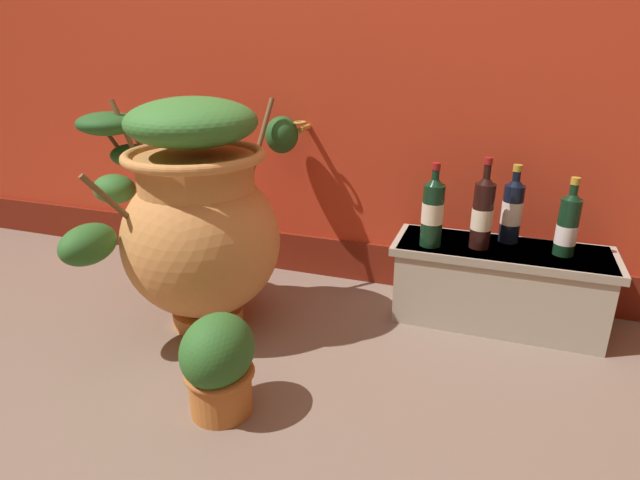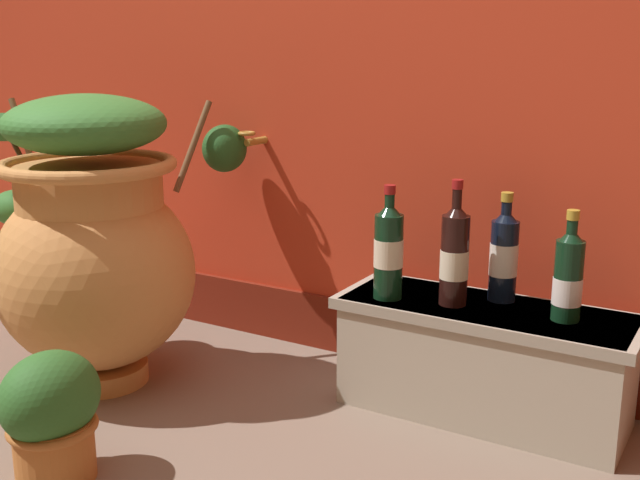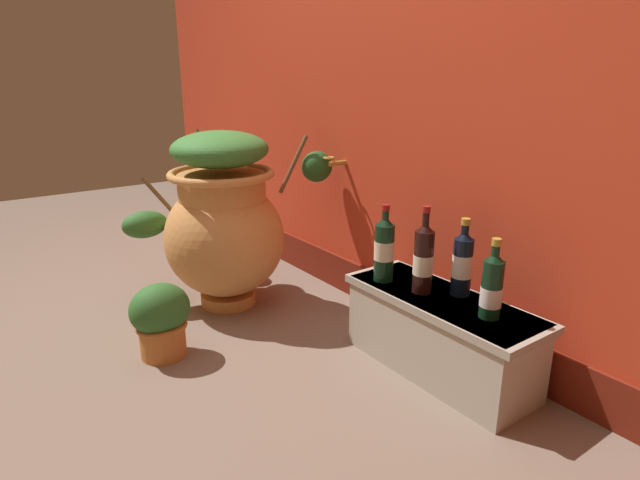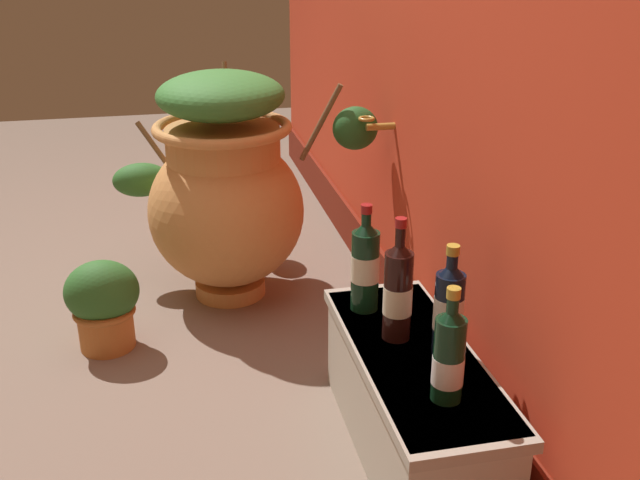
# 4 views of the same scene
# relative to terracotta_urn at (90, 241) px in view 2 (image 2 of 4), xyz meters

# --- Properties ---
(terracotta_urn) EXTENTS (0.83, 0.94, 0.85)m
(terracotta_urn) POSITION_rel_terracotta_urn_xyz_m (0.00, 0.00, 0.00)
(terracotta_urn) COLOR #D68E4C
(terracotta_urn) RESTS_ON ground_plane
(stone_ledge) EXTENTS (0.79, 0.30, 0.31)m
(stone_ledge) POSITION_rel_terracotta_urn_xyz_m (1.06, 0.37, -0.26)
(stone_ledge) COLOR #B2A893
(stone_ledge) RESTS_ON ground_plane
(wine_bottle_left) EXTENTS (0.07, 0.07, 0.28)m
(wine_bottle_left) POSITION_rel_terracotta_urn_xyz_m (1.27, 0.37, -0.01)
(wine_bottle_left) COLOR black
(wine_bottle_left) RESTS_ON stone_ledge
(wine_bottle_middle) EXTENTS (0.08, 0.08, 0.30)m
(wine_bottle_middle) POSITION_rel_terracotta_urn_xyz_m (1.08, 0.44, 0.01)
(wine_bottle_middle) COLOR black
(wine_bottle_middle) RESTS_ON stone_ledge
(wine_bottle_right) EXTENTS (0.08, 0.08, 0.31)m
(wine_bottle_right) POSITION_rel_terracotta_urn_xyz_m (0.80, 0.31, 0.02)
(wine_bottle_right) COLOR black
(wine_bottle_right) RESTS_ON stone_ledge
(wine_bottle_back) EXTENTS (0.08, 0.08, 0.34)m
(wine_bottle_back) POSITION_rel_terracotta_urn_xyz_m (0.98, 0.35, 0.02)
(wine_bottle_back) COLOR black
(wine_bottle_back) RESTS_ON stone_ledge
(potted_shrub) EXTENTS (0.21, 0.24, 0.31)m
(potted_shrub) POSITION_rel_terracotta_urn_xyz_m (0.32, -0.45, -0.27)
(potted_shrub) COLOR #C17033
(potted_shrub) RESTS_ON ground_plane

